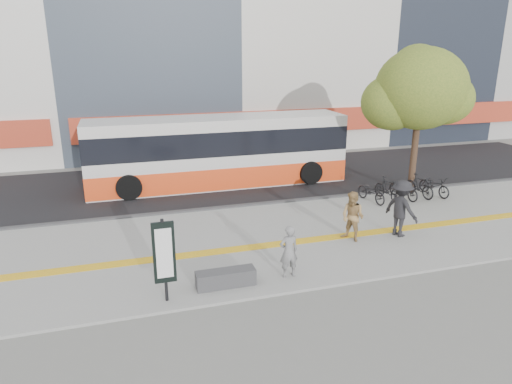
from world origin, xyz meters
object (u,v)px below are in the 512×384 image
object	(u,v)px
bus	(218,153)
pedestrian_tan	(353,217)
pedestrian_dark	(401,208)
bench	(226,278)
signboard	(164,254)
seated_woman	(289,251)
street_tree	(418,90)

from	to	relation	value
bus	pedestrian_tan	size ratio (longest dim) A/B	7.12
bus	pedestrian_tan	distance (m)	8.39
pedestrian_tan	pedestrian_dark	distance (m)	1.77
bus	pedestrian_tan	world-z (taller)	bus
bench	pedestrian_dark	bearing A→B (deg)	14.86
bench	signboard	bearing A→B (deg)	-169.19
bus	seated_woman	size ratio (longest dim) A/B	7.88
seated_woman	street_tree	bearing A→B (deg)	-147.26
pedestrian_dark	street_tree	bearing A→B (deg)	-56.73
pedestrian_dark	signboard	bearing A→B (deg)	84.92
bench	pedestrian_tan	world-z (taller)	pedestrian_tan
bench	street_tree	size ratio (longest dim) A/B	0.25
street_tree	pedestrian_tan	bearing A→B (deg)	-140.26
bench	seated_woman	size ratio (longest dim) A/B	1.06
seated_woman	pedestrian_tan	bearing A→B (deg)	-152.86
bench	bus	world-z (taller)	bus
bench	bus	distance (m)	9.97
bench	street_tree	distance (m)	12.23
pedestrian_tan	pedestrian_dark	bearing A→B (deg)	56.61
bench	street_tree	xyz separation A→B (m)	(9.78, 6.02, 4.21)
pedestrian_tan	bench	bearing A→B (deg)	-99.67
bench	bus	bearing A→B (deg)	78.68
signboard	pedestrian_tan	xyz separation A→B (m)	(6.30, 2.11, -0.46)
bus	pedestrian_tan	xyz separation A→B (m)	(2.76, -7.90, -0.63)
street_tree	seated_woman	world-z (taller)	street_tree
signboard	bus	xyz separation A→B (m)	(3.54, 10.01, 0.18)
bus	bench	bearing A→B (deg)	-101.32
signboard	bus	bearing A→B (deg)	70.51
signboard	pedestrian_dark	world-z (taller)	signboard
bus	seated_woman	bearing A→B (deg)	-90.84
bench	signboard	distance (m)	1.94
bus	seated_woman	world-z (taller)	bus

